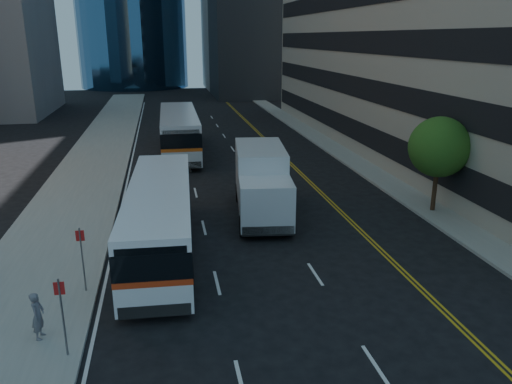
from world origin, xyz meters
TOP-DOWN VIEW (x-y plane):
  - ground at (0.00, 0.00)m, footprint 160.00×160.00m
  - sidewalk_west at (-10.50, 25.00)m, footprint 5.00×90.00m
  - sidewalk_east at (9.00, 25.00)m, footprint 2.00×90.00m
  - street_tree at (9.00, 8.00)m, footprint 3.20×3.20m
  - bus_front at (-5.57, 5.29)m, footprint 3.14×12.07m
  - bus_rear at (-4.00, 25.13)m, footprint 3.03×13.16m
  - box_truck at (-0.28, 9.32)m, footprint 3.38×7.66m
  - pedestrian at (-9.38, -0.90)m, footprint 0.44×0.61m

SIDE VIEW (x-z plane):
  - ground at x=0.00m, z-range 0.00..0.00m
  - sidewalk_west at x=-10.50m, z-range 0.00..0.15m
  - sidewalk_east at x=9.00m, z-range 0.00..0.15m
  - pedestrian at x=-9.38m, z-range 0.15..1.71m
  - bus_front at x=-5.57m, z-range 0.14..3.23m
  - bus_rear at x=-4.00m, z-range 0.16..3.54m
  - box_truck at x=-0.28m, z-range 0.10..3.64m
  - street_tree at x=9.00m, z-range 1.09..6.19m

